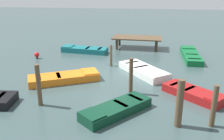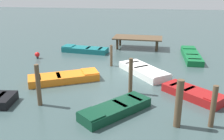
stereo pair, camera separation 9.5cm
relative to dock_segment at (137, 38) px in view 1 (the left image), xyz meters
name	(u,v)px [view 1 (the left image)]	position (x,y,z in m)	size (l,w,h in m)	color
ground_plane	(112,75)	(-1.23, -6.87, -0.83)	(80.00, 80.00, 0.00)	#384C4C
dock_segment	(137,38)	(0.00, 0.00, 0.00)	(4.15, 2.24, 0.95)	brown
rowboat_teal	(84,50)	(-4.11, -1.88, -0.61)	(3.73, 1.60, 0.46)	#14666B
rowboat_orange	(64,78)	(-3.77, -8.13, -0.61)	(4.03, 2.82, 0.46)	orange
rowboat_white	(144,71)	(0.66, -6.35, -0.61)	(3.25, 3.72, 0.46)	silver
rowboat_dark_green	(116,109)	(-0.46, -11.49, -0.61)	(3.00, 3.18, 0.46)	#0C3823
rowboat_green	(191,55)	(4.04, -2.46, -0.62)	(1.13, 4.18, 0.46)	#0F602D
rowboat_red	(194,93)	(3.10, -9.39, -0.61)	(2.95, 2.84, 0.46)	maroon
mooring_piling_mid_right	(131,76)	(0.04, -9.26, 0.08)	(0.20, 0.20, 1.83)	brown
mooring_piling_near_right	(39,85)	(-3.96, -11.13, 0.14)	(0.21, 0.21, 1.94)	brown
mooring_piling_far_right	(180,104)	(2.05, -12.15, 0.14)	(0.27, 0.27, 1.94)	brown
mooring_piling_near_left	(111,56)	(-1.52, -5.05, -0.12)	(0.17, 0.17, 1.43)	brown
mooring_piling_far_left	(214,106)	(3.36, -11.99, 0.03)	(0.20, 0.20, 1.72)	brown
marker_buoy	(37,55)	(-7.13, -4.05, -0.55)	(0.36, 0.36, 0.48)	#262626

